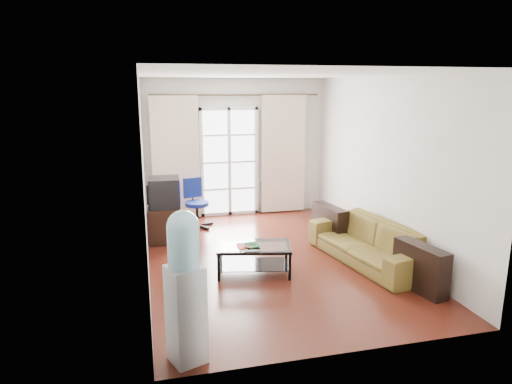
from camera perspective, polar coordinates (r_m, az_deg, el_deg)
floor at (r=6.97m, az=1.89°, el=-8.27°), size 5.20×5.20×0.00m
ceiling at (r=6.50m, az=2.07°, el=14.51°), size 5.20×5.20×0.00m
wall_back at (r=9.10m, az=-2.51°, el=5.55°), size 3.60×0.02×2.70m
wall_front at (r=4.23m, az=11.66°, el=-3.46°), size 3.60×0.02×2.70m
wall_left at (r=6.36m, az=-13.84°, el=1.94°), size 0.02×5.20×2.70m
wall_right at (r=7.30m, az=15.73°, el=3.22°), size 0.02×5.20×2.70m
french_door at (r=9.06m, az=-3.36°, el=3.75°), size 1.16×0.06×2.15m
curtain_rod at (r=8.93m, az=-2.45°, el=12.04°), size 3.30×0.04×0.04m
curtain_left at (r=8.85m, az=-10.01°, el=4.17°), size 0.90×0.07×2.35m
curtain_right at (r=9.24m, az=3.45°, el=4.71°), size 0.90×0.07×2.35m
radiator at (r=9.38m, az=2.46°, el=-0.56°), size 0.64×0.12×0.64m
sofa at (r=6.93m, az=13.89°, el=-6.12°), size 2.36×1.53×0.61m
coffee_table at (r=6.35m, az=-0.27°, el=-7.89°), size 1.10×0.78×0.41m
bowl at (r=6.19m, az=-0.54°, el=-6.79°), size 0.33×0.33×0.05m
book at (r=6.21m, az=-2.29°, el=-6.87°), size 0.18×0.24×0.02m
remote at (r=6.15m, az=-0.28°, el=-7.08°), size 0.16×0.05×0.02m
tv_stand at (r=7.88m, az=-11.36°, el=-3.77°), size 0.60×0.83×0.58m
crt_tv at (r=7.74m, az=-11.54°, el=-0.02°), size 0.55×0.54×0.49m
task_chair at (r=8.48m, az=-7.43°, el=-2.59°), size 0.75×0.75×0.89m
water_cooler at (r=4.28m, az=-8.86°, el=-11.38°), size 0.39×0.39×1.47m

